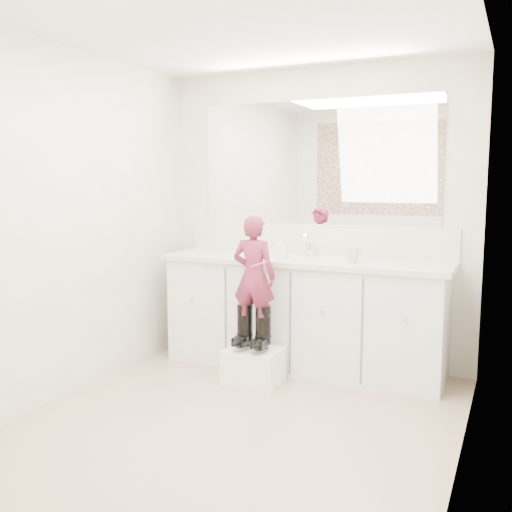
% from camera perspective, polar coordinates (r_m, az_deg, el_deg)
% --- Properties ---
extents(floor, '(3.00, 3.00, 0.00)m').
position_cam_1_polar(floor, '(3.65, -2.31, -16.62)').
color(floor, '#8A795A').
rests_on(floor, ground).
extents(ceiling, '(3.00, 3.00, 0.00)m').
position_cam_1_polar(ceiling, '(3.46, -2.54, 22.72)').
color(ceiling, white).
rests_on(ceiling, wall_back).
extents(wall_back, '(2.60, 0.00, 2.60)m').
position_cam_1_polar(wall_back, '(4.73, 5.97, 3.92)').
color(wall_back, beige).
rests_on(wall_back, floor).
extents(wall_front, '(2.60, 0.00, 2.60)m').
position_cam_1_polar(wall_front, '(2.14, -21.21, -0.89)').
color(wall_front, beige).
rests_on(wall_front, floor).
extents(wall_left, '(0.00, 3.00, 3.00)m').
position_cam_1_polar(wall_left, '(4.11, -18.78, 3.02)').
color(wall_left, beige).
rests_on(wall_left, floor).
extents(wall_right, '(0.00, 3.00, 3.00)m').
position_cam_1_polar(wall_right, '(2.99, 20.35, 1.41)').
color(wall_right, beige).
rests_on(wall_right, floor).
extents(vanity_cabinet, '(2.20, 0.55, 0.85)m').
position_cam_1_polar(vanity_cabinet, '(4.58, 4.71, -5.99)').
color(vanity_cabinet, silver).
rests_on(vanity_cabinet, floor).
extents(countertop, '(2.28, 0.58, 0.04)m').
position_cam_1_polar(countertop, '(4.49, 4.70, -0.50)').
color(countertop, beige).
rests_on(countertop, vanity_cabinet).
extents(backsplash, '(2.28, 0.03, 0.25)m').
position_cam_1_polar(backsplash, '(4.73, 5.88, 1.67)').
color(backsplash, beige).
rests_on(backsplash, countertop).
extents(mirror, '(2.00, 0.02, 1.00)m').
position_cam_1_polar(mirror, '(4.71, 5.99, 9.26)').
color(mirror, white).
rests_on(mirror, wall_back).
extents(dot_panel, '(2.00, 0.01, 1.20)m').
position_cam_1_polar(dot_panel, '(2.13, -21.59, 11.22)').
color(dot_panel, '#472819').
rests_on(dot_panel, wall_front).
extents(faucet, '(0.08, 0.08, 0.10)m').
position_cam_1_polar(faucet, '(4.63, 5.42, 0.62)').
color(faucet, silver).
rests_on(faucet, countertop).
extents(cup, '(0.12, 0.12, 0.11)m').
position_cam_1_polar(cup, '(4.30, 9.65, 0.06)').
color(cup, beige).
rests_on(cup, countertop).
extents(soap_bottle, '(0.08, 0.08, 0.17)m').
position_cam_1_polar(soap_bottle, '(4.48, 2.58, 0.84)').
color(soap_bottle, white).
rests_on(soap_bottle, countertop).
extents(step_stool, '(0.41, 0.35, 0.26)m').
position_cam_1_polar(step_stool, '(4.32, -0.24, -10.93)').
color(step_stool, white).
rests_on(step_stool, floor).
extents(boot_left, '(0.13, 0.23, 0.33)m').
position_cam_1_polar(boot_left, '(4.27, -1.13, -7.02)').
color(boot_left, black).
rests_on(boot_left, step_stool).
extents(boot_right, '(0.13, 0.23, 0.33)m').
position_cam_1_polar(boot_right, '(4.21, 0.72, -7.23)').
color(boot_right, black).
rests_on(boot_right, step_stool).
extents(toddler, '(0.33, 0.23, 0.89)m').
position_cam_1_polar(toddler, '(4.16, -0.21, -2.04)').
color(toddler, '#AF355C').
rests_on(toddler, step_stool).
extents(toothbrush, '(0.14, 0.02, 0.06)m').
position_cam_1_polar(toothbrush, '(4.05, 0.29, -0.82)').
color(toothbrush, '#DD5681').
rests_on(toothbrush, toddler).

